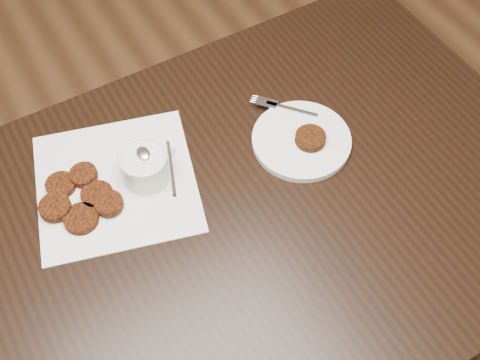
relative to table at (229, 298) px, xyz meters
name	(u,v)px	position (x,y,z in m)	size (l,w,h in m)	color
table	(229,298)	(0.00, 0.00, 0.00)	(1.33, 0.85, 0.75)	black
napkin	(116,183)	(-0.15, 0.17, 0.38)	(0.30, 0.30, 0.00)	white
sauce_ramekin	(143,156)	(-0.09, 0.16, 0.44)	(0.12, 0.12, 0.13)	silver
patty_cluster	(84,199)	(-0.22, 0.16, 0.39)	(0.20, 0.20, 0.02)	#60260C
plate_with_patty	(302,138)	(0.22, 0.08, 0.39)	(0.20, 0.20, 0.03)	silver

